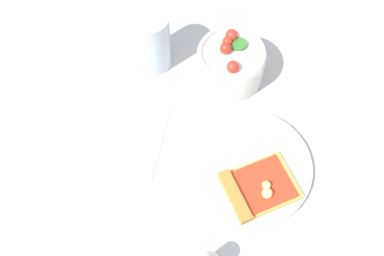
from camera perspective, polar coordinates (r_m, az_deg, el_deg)
name	(u,v)px	position (r m, az deg, el deg)	size (l,w,h in m)	color
ground_plane	(232,154)	(0.86, 4.83, -3.08)	(2.40, 2.40, 0.00)	#B2B7BC
plate	(247,166)	(0.84, 6.66, -4.58)	(0.23, 0.23, 0.01)	white
pizza_slice_main	(255,189)	(0.81, 7.60, -7.26)	(0.13, 0.15, 0.02)	gold
salad_bowl	(231,63)	(0.91, 4.67, 7.79)	(0.13, 0.13, 0.09)	white
soda_glass	(152,42)	(0.92, -4.86, 10.28)	(0.07, 0.07, 0.13)	silver
paper_napkin	(127,136)	(0.88, -7.79, -0.95)	(0.15, 0.13, 0.00)	white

